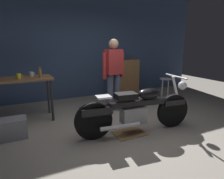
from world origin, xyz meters
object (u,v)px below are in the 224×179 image
at_px(shop_stool, 165,84).
at_px(person_standing, 114,72).
at_px(motorcycle, 137,109).
at_px(bottle, 40,73).
at_px(storage_bin, 13,128).
at_px(wooden_dresser, 124,78).
at_px(mug_white_ceramic, 31,74).
at_px(mug_yellow_tall, 19,76).

bearing_deg(shop_stool, person_standing, -176.94).
distance_m(motorcycle, bottle, 2.07).
bearing_deg(bottle, storage_bin, -131.14).
height_order(person_standing, wooden_dresser, person_standing).
relative_size(person_standing, bottle, 6.93).
bearing_deg(mug_white_ceramic, mug_yellow_tall, -139.04).
distance_m(shop_stool, wooden_dresser, 1.25).
relative_size(motorcycle, mug_white_ceramic, 19.34).
distance_m(storage_bin, mug_white_ceramic, 1.23).
bearing_deg(motorcycle, mug_yellow_tall, 149.11).
relative_size(storage_bin, mug_yellow_tall, 3.79).
relative_size(shop_stool, bottle, 2.66).
relative_size(motorcycle, shop_stool, 3.41).
relative_size(motorcycle, storage_bin, 4.96).
relative_size(person_standing, wooden_dresser, 1.52).
relative_size(shop_stool, mug_white_ceramic, 5.67).
relative_size(wooden_dresser, storage_bin, 2.50).
xyz_separation_m(person_standing, shop_stool, (1.62, 0.09, -0.43)).
bearing_deg(mug_white_ceramic, storage_bin, -116.04).
height_order(shop_stool, mug_yellow_tall, mug_yellow_tall).
relative_size(person_standing, mug_yellow_tall, 14.40).
xyz_separation_m(wooden_dresser, storage_bin, (-3.05, -1.62, -0.38)).
bearing_deg(bottle, shop_stool, -1.04).
bearing_deg(motorcycle, storage_bin, 166.09).
height_order(storage_bin, mug_white_ceramic, mug_white_ceramic).
bearing_deg(person_standing, mug_yellow_tall, -11.52).
xyz_separation_m(shop_stool, mug_yellow_tall, (-3.60, 0.05, 0.45)).
bearing_deg(mug_yellow_tall, motorcycle, -37.19).
bearing_deg(storage_bin, mug_white_ceramic, 63.96).
bearing_deg(person_standing, storage_bin, 5.82).
bearing_deg(wooden_dresser, bottle, -158.76).
xyz_separation_m(storage_bin, bottle, (0.57, 0.65, 0.83)).
xyz_separation_m(shop_stool, bottle, (-3.20, 0.06, 0.50)).
distance_m(wooden_dresser, bottle, 2.70).
bearing_deg(person_standing, bottle, -12.77).
distance_m(person_standing, mug_yellow_tall, 1.98).
bearing_deg(person_standing, motorcycle, 75.63).
bearing_deg(person_standing, shop_stool, 175.55).
bearing_deg(motorcycle, person_standing, 89.44).
bearing_deg(motorcycle, bottle, 142.06).
bearing_deg(mug_yellow_tall, shop_stool, -0.82).
relative_size(shop_stool, storage_bin, 1.45).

